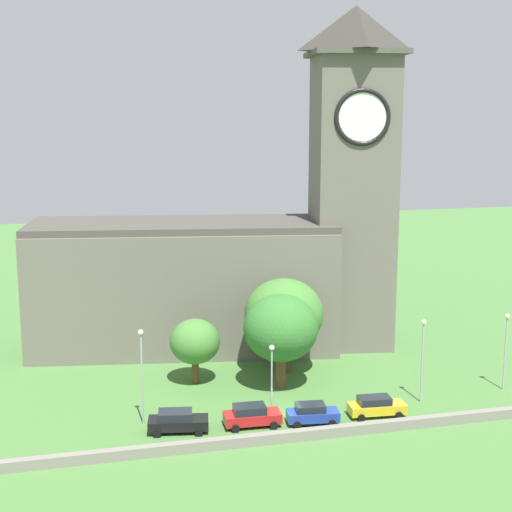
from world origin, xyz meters
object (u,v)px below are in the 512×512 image
(car_black, at_px, (178,421))
(car_blue, at_px, (312,413))
(streetlamp_west_mid, at_px, (142,362))
(tree_riverside_west, at_px, (284,314))
(church, at_px, (239,249))
(car_yellow, at_px, (376,406))
(streetlamp_east_end, at_px, (506,339))
(streetlamp_east_mid, at_px, (423,348))
(tree_riverside_east, at_px, (281,328))
(car_red, at_px, (252,415))
(tree_churchyard, at_px, (195,342))
(streetlamp_central, at_px, (272,368))

(car_black, xyz_separation_m, car_blue, (10.64, -1.04, -0.02))
(streetlamp_west_mid, bearing_deg, tree_riverside_west, 32.17)
(church, relative_size, car_black, 7.90)
(church, xyz_separation_m, car_yellow, (6.50, -21.43, -9.45))
(car_blue, height_order, tree_riverside_west, tree_riverside_west)
(streetlamp_west_mid, xyz_separation_m, streetlamp_east_end, (31.97, -0.19, -0.47))
(streetlamp_east_mid, distance_m, tree_riverside_west, 13.69)
(church, height_order, car_yellow, church)
(car_black, xyz_separation_m, tree_riverside_west, (11.76, 11.04, 4.86))
(car_yellow, xyz_separation_m, streetlamp_east_mid, (4.91, 1.96, 3.99))
(car_blue, bearing_deg, tree_riverside_east, 91.98)
(church, height_order, tree_riverside_east, church)
(car_red, height_order, tree_churchyard, tree_churchyard)
(streetlamp_east_end, bearing_deg, car_yellow, -168.07)
(car_yellow, xyz_separation_m, tree_churchyard, (-13.02, 11.15, 3.08))
(streetlamp_central, bearing_deg, streetlamp_east_end, 2.26)
(car_red, relative_size, streetlamp_east_mid, 0.63)
(car_black, relative_size, streetlamp_central, 0.81)
(car_blue, xyz_separation_m, car_yellow, (5.54, 0.13, 0.01))
(car_blue, relative_size, streetlamp_east_mid, 0.59)
(streetlamp_east_mid, bearing_deg, streetlamp_central, 179.97)
(streetlamp_west_mid, xyz_separation_m, tree_riverside_west, (14.21, 8.94, 0.58))
(car_yellow, distance_m, tree_riverside_east, 11.03)
(car_blue, height_order, streetlamp_east_mid, streetlamp_east_mid)
(streetlamp_west_mid, relative_size, tree_riverside_west, 0.86)
(car_blue, relative_size, streetlamp_west_mid, 0.55)
(car_black, bearing_deg, streetlamp_east_mid, 2.85)
(tree_riverside_east, bearing_deg, streetlamp_west_mid, -158.31)
(car_black, bearing_deg, streetlamp_east_end, 3.70)
(church, bearing_deg, streetlamp_east_mid, -59.61)
(streetlamp_west_mid, bearing_deg, tree_riverside_east, 21.69)
(car_red, height_order, tree_riverside_east, tree_riverside_east)
(car_blue, bearing_deg, car_yellow, 1.39)
(car_black, relative_size, car_red, 1.08)
(car_black, height_order, tree_churchyard, tree_churchyard)
(car_red, distance_m, streetlamp_east_end, 24.10)
(car_black, bearing_deg, car_yellow, -3.22)
(tree_churchyard, bearing_deg, church, 57.60)
(car_red, relative_size, tree_riverside_west, 0.50)
(church, relative_size, car_yellow, 8.18)
(streetlamp_central, height_order, tree_riverside_east, tree_riverside_east)
(car_red, xyz_separation_m, tree_riverside_west, (5.93, 11.41, 4.83))
(car_yellow, relative_size, tree_riverside_west, 0.52)
(streetlamp_east_mid, bearing_deg, car_yellow, -158.24)
(car_blue, xyz_separation_m, streetlamp_east_end, (18.89, 2.96, 3.83))
(streetlamp_east_end, bearing_deg, car_blue, -171.11)
(streetlamp_central, relative_size, tree_churchyard, 1.01)
(car_black, relative_size, car_blue, 1.14)
(church, relative_size, streetlamp_central, 6.40)
(tree_churchyard, bearing_deg, streetlamp_east_mid, -27.13)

